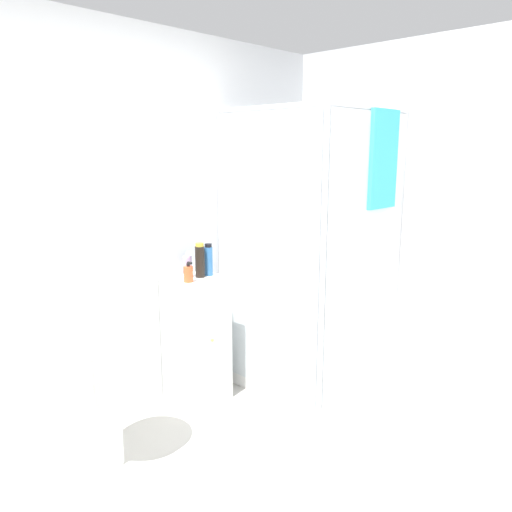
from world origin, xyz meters
name	(u,v)px	position (x,y,z in m)	size (l,w,h in m)	color
wall_back	(131,229)	(0.00, 1.70, 1.25)	(6.40, 0.06, 2.50)	silver
wall_right	(505,228)	(1.70, 0.00, 1.25)	(0.06, 6.40, 2.50)	silver
shower_enclosure	(312,316)	(1.13, 1.10, 0.53)	(0.97, 1.00, 2.02)	white
vanity_cabinet	(197,340)	(0.36, 1.51, 0.45)	(0.38, 0.33, 0.90)	silver
sink	(104,354)	(-0.46, 1.29, 0.66)	(0.45, 0.45, 1.01)	white
soap_dispenser	(188,274)	(0.26, 1.46, 0.95)	(0.06, 0.06, 0.14)	#E5562D
shampoo_bottle_tall_black	(200,261)	(0.39, 1.50, 1.01)	(0.06, 0.06, 0.24)	black
shampoo_bottle_blue	(209,260)	(0.46, 1.50, 1.00)	(0.06, 0.06, 0.22)	#2D66A3
lotion_bottle_white	(188,266)	(0.33, 1.56, 0.97)	(0.06, 0.06, 0.18)	#B299C6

